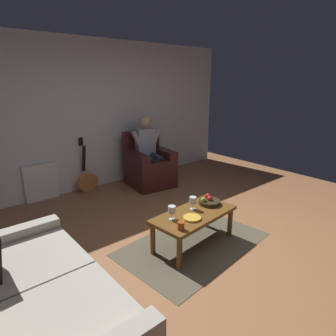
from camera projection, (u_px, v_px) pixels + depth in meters
name	position (u px, v px, depth m)	size (l,w,h in m)	color
ground_plane	(220.00, 247.00, 3.45)	(6.89, 6.89, 0.00)	#945F3C
wall_back	(99.00, 115.00, 5.20)	(5.79, 0.06, 2.60)	silver
rug	(193.00, 244.00, 3.50)	(1.75, 1.11, 0.01)	brown
armchair	(149.00, 167.00, 5.42)	(0.83, 0.88, 1.00)	#3A1717
person_seated	(148.00, 148.00, 5.33)	(0.62, 0.58, 1.30)	#989EAC
couch	(30.00, 311.00, 2.07)	(0.96, 1.79, 0.93)	#B2AC9E
coffee_table	(194.00, 218.00, 3.40)	(1.09, 0.61, 0.41)	brown
guitar	(88.00, 180.00, 5.12)	(0.36, 0.28, 0.96)	#B9763C
radiator	(41.00, 182.00, 4.73)	(0.52, 0.06, 0.61)	white
wine_glass_near	(193.00, 201.00, 3.46)	(0.08, 0.08, 0.16)	silver
wine_glass_far	(172.00, 210.00, 3.20)	(0.09, 0.09, 0.16)	silver
fruit_bowl	(209.00, 201.00, 3.63)	(0.27, 0.27, 0.11)	#2F2616
decorative_dish	(192.00, 218.00, 3.24)	(0.20, 0.20, 0.02)	gold
candle_jar	(181.00, 226.00, 3.00)	(0.07, 0.07, 0.09)	#AC4514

